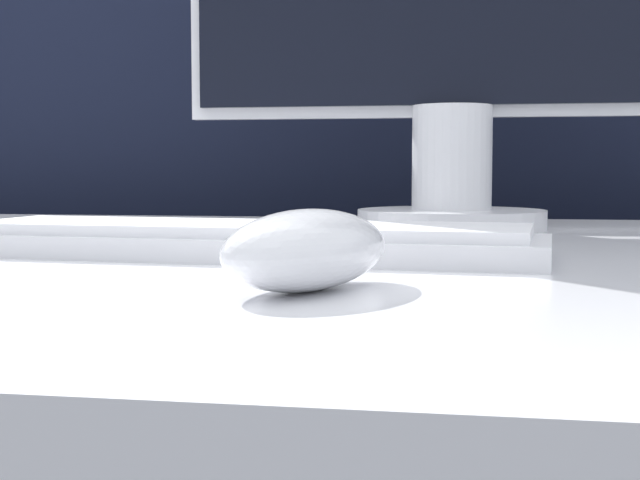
# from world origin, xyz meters

# --- Properties ---
(partition_panel) EXTENTS (5.00, 0.03, 1.12)m
(partition_panel) POSITION_xyz_m (0.00, 0.59, 0.56)
(partition_panel) COLOR black
(partition_panel) RESTS_ON ground_plane
(computer_mouse_near) EXTENTS (0.10, 0.14, 0.04)m
(computer_mouse_near) POSITION_xyz_m (-0.03, -0.23, 0.77)
(computer_mouse_near) COLOR white
(computer_mouse_near) RESTS_ON desk
(keyboard) EXTENTS (0.43, 0.16, 0.02)m
(keyboard) POSITION_xyz_m (-0.11, -0.06, 0.76)
(keyboard) COLOR white
(keyboard) RESTS_ON desk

